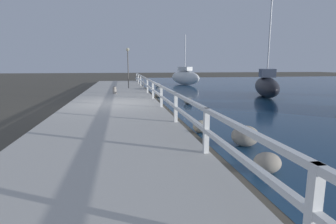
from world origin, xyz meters
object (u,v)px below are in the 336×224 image
object	(u,v)px
dock_lamp	(128,60)
sailboat_black	(266,86)
mooring_bollard	(115,90)
sailboat_white	(185,77)

from	to	relation	value
dock_lamp	sailboat_black	xyz separation A→B (m)	(8.49, -4.99, -1.69)
mooring_bollard	dock_lamp	xyz separation A→B (m)	(0.96, 3.77, 1.91)
sailboat_black	sailboat_white	xyz separation A→B (m)	(-2.59, 11.10, 0.09)
mooring_bollard	sailboat_black	xyz separation A→B (m)	(9.45, -1.22, 0.22)
mooring_bollard	dock_lamp	bearing A→B (deg)	75.75
mooring_bollard	sailboat_white	bearing A→B (deg)	55.24
mooring_bollard	sailboat_black	size ratio (longest dim) A/B	0.07
sailboat_black	mooring_bollard	bearing A→B (deg)	-166.48
dock_lamp	sailboat_black	size ratio (longest dim) A/B	0.44
dock_lamp	sailboat_black	distance (m)	9.99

